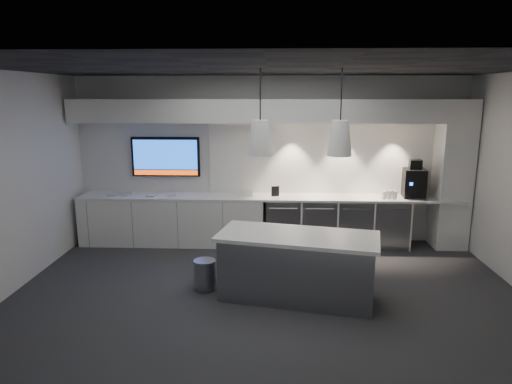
{
  "coord_description": "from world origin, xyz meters",
  "views": [
    {
      "loc": [
        0.09,
        -5.76,
        2.7
      ],
      "look_at": [
        -0.19,
        1.1,
        1.21
      ],
      "focal_mm": 32.0,
      "sensor_mm": 36.0,
      "label": 1
    }
  ],
  "objects_px": {
    "island": "(297,266)",
    "coffee_machine": "(414,182)",
    "wall_tv": "(166,157)",
    "bin": "(205,275)"
  },
  "relations": [
    {
      "from": "island",
      "to": "wall_tv",
      "type": "bearing_deg",
      "value": 145.06
    },
    {
      "from": "coffee_machine",
      "to": "bin",
      "type": "bearing_deg",
      "value": -142.76
    },
    {
      "from": "wall_tv",
      "to": "coffee_machine",
      "type": "relative_size",
      "value": 1.88
    },
    {
      "from": "wall_tv",
      "to": "island",
      "type": "relative_size",
      "value": 0.56
    },
    {
      "from": "wall_tv",
      "to": "bin",
      "type": "relative_size",
      "value": 2.91
    },
    {
      "from": "island",
      "to": "bin",
      "type": "distance_m",
      "value": 1.31
    },
    {
      "from": "bin",
      "to": "wall_tv",
      "type": "bearing_deg",
      "value": 114.48
    },
    {
      "from": "island",
      "to": "coffee_machine",
      "type": "relative_size",
      "value": 3.35
    },
    {
      "from": "island",
      "to": "bin",
      "type": "xyz_separation_m",
      "value": [
        -1.27,
        0.21,
        -0.23
      ]
    },
    {
      "from": "island",
      "to": "coffee_machine",
      "type": "xyz_separation_m",
      "value": [
        2.14,
        2.23,
        0.73
      ]
    }
  ]
}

